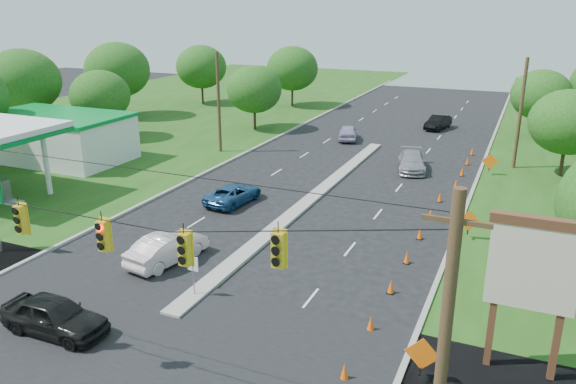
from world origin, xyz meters
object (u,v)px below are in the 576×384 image
at_px(gas_station, 44,135).
at_px(white_sedan, 167,248).
at_px(pylon_sign, 542,274).
at_px(black_sedan, 55,316).
at_px(blue_pickup, 233,194).

xyz_separation_m(gas_station, white_sedan, (20.32, -11.60, -1.79)).
relative_size(gas_station, pylon_sign, 3.22).
bearing_deg(gas_station, black_sedan, -43.59).
bearing_deg(white_sedan, blue_pickup, -72.44).
height_order(white_sedan, blue_pickup, white_sedan).
height_order(gas_station, pylon_sign, pylon_sign).
relative_size(black_sedan, blue_pickup, 0.99).
height_order(pylon_sign, blue_pickup, pylon_sign).
distance_m(black_sedan, white_sedan, 7.47).
relative_size(gas_station, blue_pickup, 4.19).
bearing_deg(blue_pickup, black_sedan, 99.47).
xyz_separation_m(black_sedan, blue_pickup, (-1.02, 17.01, -0.14)).
relative_size(gas_station, white_sedan, 4.13).
relative_size(pylon_sign, white_sedan, 1.28).
relative_size(pylon_sign, blue_pickup, 1.30).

